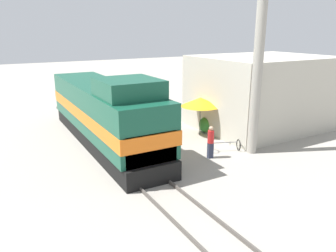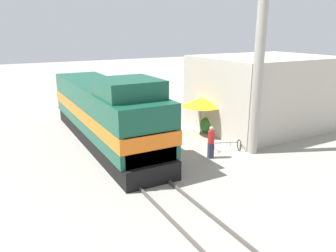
# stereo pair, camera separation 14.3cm
# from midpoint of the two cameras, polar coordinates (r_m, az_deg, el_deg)

# --- Properties ---
(ground_plane) EXTENTS (120.00, 120.00, 0.00)m
(ground_plane) POSITION_cam_midpoint_polar(r_m,az_deg,el_deg) (16.73, -6.28, -7.22)
(ground_plane) COLOR gray
(rail_near) EXTENTS (0.08, 30.73, 0.15)m
(rail_near) POSITION_cam_midpoint_polar(r_m,az_deg,el_deg) (16.46, -8.60, -7.43)
(rail_near) COLOR #4C4742
(rail_near) RESTS_ON ground_plane
(rail_far) EXTENTS (0.08, 30.73, 0.15)m
(rail_far) POSITION_cam_midpoint_polar(r_m,az_deg,el_deg) (16.97, -4.05, -6.54)
(rail_far) COLOR #4C4742
(rail_far) RESTS_ON ground_plane
(locomotive) EXTENTS (2.98, 13.64, 4.44)m
(locomotive) POSITION_cam_midpoint_polar(r_m,az_deg,el_deg) (19.69, -11.06, 2.10)
(locomotive) COLOR black
(locomotive) RESTS_ON ground_plane
(utility_pole) EXTENTS (1.80, 0.54, 10.47)m
(utility_pole) POSITION_cam_midpoint_polar(r_m,az_deg,el_deg) (18.10, 15.25, 11.38)
(utility_pole) COLOR #9E998E
(utility_pole) RESTS_ON ground_plane
(vendor_umbrella) EXTENTS (2.56, 2.56, 2.50)m
(vendor_umbrella) POSITION_cam_midpoint_polar(r_m,az_deg,el_deg) (21.29, 5.48, 4.21)
(vendor_umbrella) COLOR #4C4C4C
(vendor_umbrella) RESTS_ON ground_plane
(billboard_sign) EXTENTS (2.20, 0.12, 3.22)m
(billboard_sign) POSITION_cam_midpoint_polar(r_m,az_deg,el_deg) (24.55, 4.80, 6.30)
(billboard_sign) COLOR #595959
(billboard_sign) RESTS_ON ground_plane
(shrub_cluster) EXTENTS (1.08, 1.08, 1.08)m
(shrub_cluster) POSITION_cam_midpoint_polar(r_m,az_deg,el_deg) (22.17, 6.57, 0.22)
(shrub_cluster) COLOR #2D722D
(shrub_cluster) RESTS_ON ground_plane
(person_bystander) EXTENTS (0.34, 0.34, 1.78)m
(person_bystander) POSITION_cam_midpoint_polar(r_m,az_deg,el_deg) (17.67, 7.21, -2.57)
(person_bystander) COLOR #2D3347
(person_bystander) RESTS_ON ground_plane
(bicycle) EXTENTS (1.74, 1.20, 0.65)m
(bicycle) POSITION_cam_midpoint_polar(r_m,az_deg,el_deg) (19.00, 9.75, -3.34)
(bicycle) COLOR black
(bicycle) RESTS_ON ground_plane
(building_block_distant) EXTENTS (8.84, 6.94, 4.96)m
(building_block_distant) POSITION_cam_midpoint_polar(r_m,az_deg,el_deg) (24.03, 15.86, 5.72)
(building_block_distant) COLOR #B7B2A3
(building_block_distant) RESTS_ON ground_plane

